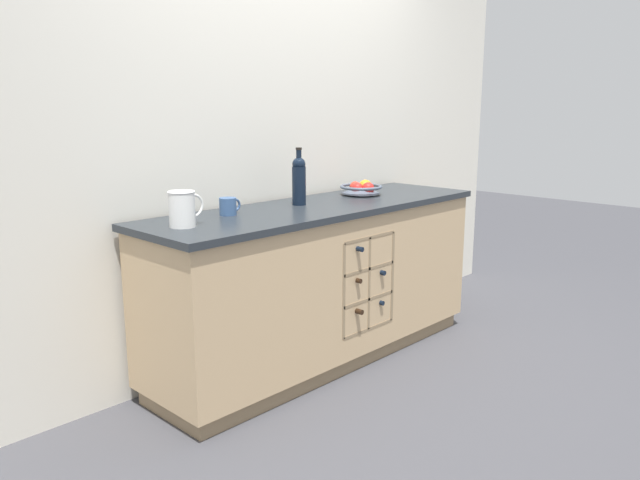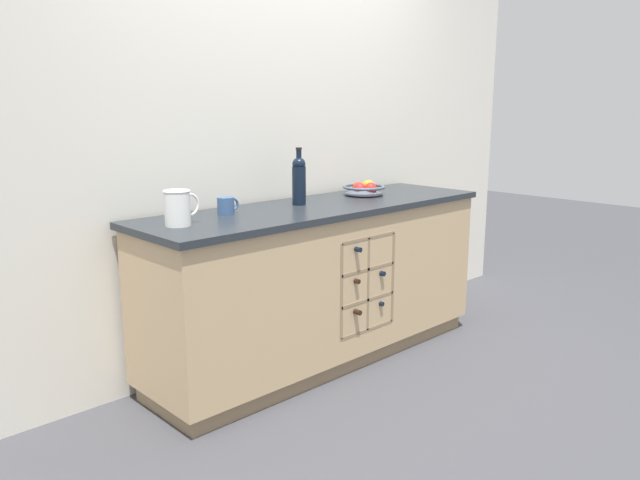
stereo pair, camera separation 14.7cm
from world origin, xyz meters
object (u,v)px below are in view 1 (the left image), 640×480
(white_pitcher, at_px, (183,208))
(ceramic_mug, at_px, (228,206))
(standing_wine_bottle, at_px, (299,179))
(fruit_bowl, at_px, (361,188))

(white_pitcher, distance_m, ceramic_mug, 0.35)
(ceramic_mug, xyz_separation_m, standing_wine_bottle, (0.47, -0.03, 0.10))
(fruit_bowl, height_order, ceramic_mug, same)
(white_pitcher, bearing_deg, fruit_bowl, 3.03)
(white_pitcher, xyz_separation_m, ceramic_mug, (0.33, 0.10, -0.04))
(fruit_bowl, xyz_separation_m, white_pitcher, (-1.33, -0.07, 0.05))
(fruit_bowl, distance_m, white_pitcher, 1.33)
(fruit_bowl, bearing_deg, white_pitcher, -176.97)
(fruit_bowl, xyz_separation_m, ceramic_mug, (-0.99, 0.03, 0.00))
(fruit_bowl, bearing_deg, ceramic_mug, 178.44)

